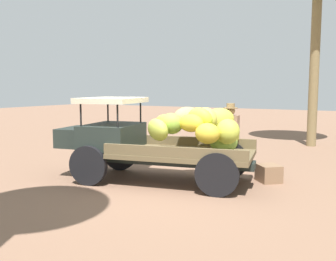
% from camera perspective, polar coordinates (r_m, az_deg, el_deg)
% --- Properties ---
extents(ground_plane, '(60.00, 60.00, 0.00)m').
position_cam_1_polar(ground_plane, '(8.54, -1.46, -7.75)').
color(ground_plane, '#825F49').
extents(truck, '(4.64, 2.47, 1.87)m').
position_cam_1_polar(truck, '(8.45, -1.90, -1.08)').
color(truck, '#222B27').
rests_on(truck, ground).
extents(farmer, '(0.53, 0.47, 1.73)m').
position_cam_1_polar(farmer, '(9.25, 9.34, -0.53)').
color(farmer, '#515775').
rests_on(farmer, ground).
extents(wooden_crate, '(0.67, 0.68, 0.38)m').
position_cam_1_polar(wooden_crate, '(8.81, 14.96, -6.25)').
color(wooden_crate, '#856448').
rests_on(wooden_crate, ground).
extents(loose_banana_bunch, '(0.50, 0.58, 0.34)m').
position_cam_1_polar(loose_banana_bunch, '(10.24, 10.40, -4.52)').
color(loose_banana_bunch, '#80B438').
rests_on(loose_banana_bunch, ground).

